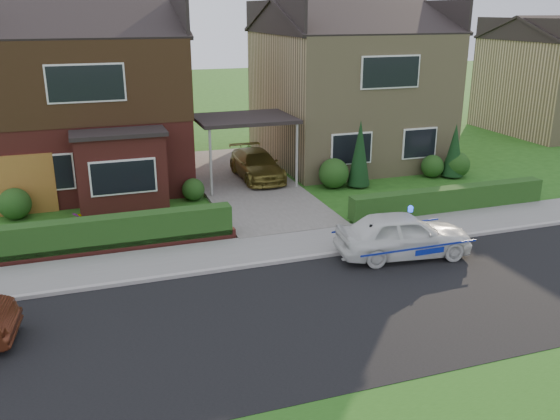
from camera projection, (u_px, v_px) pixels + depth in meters
name	position (u px, v px, depth m)	size (l,w,h in m)	color
ground	(370.00, 305.00, 14.26)	(120.00, 120.00, 0.00)	#215015
road	(370.00, 305.00, 14.26)	(60.00, 6.00, 0.02)	black
kerb	(321.00, 256.00, 16.97)	(60.00, 0.16, 0.12)	#9E9993
sidewalk	(307.00, 243.00, 17.92)	(60.00, 2.00, 0.10)	slate
driveway	(245.00, 183.00, 24.09)	(3.80, 12.00, 0.12)	#666059
house_left	(85.00, 87.00, 23.70)	(7.50, 9.53, 7.25)	maroon
house_right	(347.00, 80.00, 27.40)	(7.50, 8.06, 7.25)	tan
carport_link	(244.00, 120.00, 23.22)	(3.80, 3.00, 2.77)	black
garage_door	(22.00, 185.00, 20.30)	(2.20, 0.10, 2.10)	brown
dwarf_wall	(106.00, 249.00, 17.16)	(7.70, 0.25, 0.36)	maroon
hedge_left	(107.00, 253.00, 17.35)	(7.50, 0.55, 0.90)	#113815
hedge_right	(448.00, 212.00, 20.84)	(7.50, 0.55, 0.80)	#113815
shrub_left_far	(15.00, 204.00, 19.98)	(1.08, 1.08, 1.08)	#113815
shrub_left_mid	(150.00, 190.00, 21.14)	(1.32, 1.32, 1.32)	#113815
shrub_left_near	(193.00, 190.00, 21.98)	(0.84, 0.84, 0.84)	#113815
shrub_right_near	(334.00, 173.00, 23.47)	(1.20, 1.20, 1.20)	#113815
shrub_right_mid	(432.00, 166.00, 25.02)	(0.96, 0.96, 0.96)	#113815
shrub_right_far	(457.00, 165.00, 25.04)	(1.08, 1.08, 1.08)	#113815
conifer_a	(360.00, 155.00, 23.38)	(0.90, 0.90, 2.60)	black
conifer_b	(454.00, 152.00, 24.79)	(0.90, 0.90, 2.20)	black
neighbour_right	(557.00, 86.00, 33.91)	(6.50, 7.00, 5.20)	tan
police_car	(403.00, 235.00, 16.89)	(3.55, 4.03, 1.48)	silver
driveway_car	(257.00, 165.00, 24.42)	(1.59, 3.91, 1.14)	brown
potted_plant_b	(153.00, 230.00, 18.17)	(0.39, 0.31, 0.70)	gray
potted_plant_c	(80.00, 227.00, 18.21)	(0.48, 0.48, 0.86)	gray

